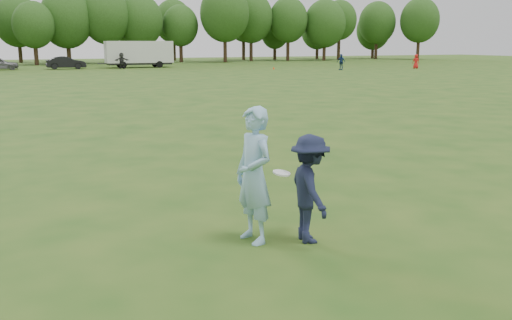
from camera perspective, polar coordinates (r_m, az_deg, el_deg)
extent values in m
plane|color=#224B15|center=(9.38, 3.82, -6.72)|extent=(200.00, 200.00, 0.00)
imported|color=#8EBEDC|center=(8.29, -0.22, -1.62)|extent=(0.64, 0.85, 2.12)
imported|color=#181D35|center=(8.39, 5.69, -3.04)|extent=(0.79, 1.18, 1.69)
imported|color=navy|center=(62.38, 8.94, 10.16)|extent=(0.85, 1.13, 1.78)
imported|color=red|center=(67.66, 16.49, 9.93)|extent=(0.97, 0.82, 1.68)
imported|color=#282828|center=(66.13, -13.95, 10.10)|extent=(1.77, 0.68, 1.87)
imported|color=black|center=(67.35, -19.37, 9.63)|extent=(4.42, 1.58, 1.45)
cone|color=#E23C0B|center=(63.28, 1.88, 9.66)|extent=(0.28, 0.28, 0.30)
cylinder|color=white|center=(8.13, 2.71, -1.37)|extent=(0.32, 0.32, 0.08)
cube|color=silver|center=(68.99, -12.22, 11.07)|extent=(8.00, 2.50, 2.60)
cube|color=black|center=(69.03, -12.16, 9.91)|extent=(7.60, 2.30, 0.25)
cylinder|color=black|center=(67.40, -13.80, 9.69)|extent=(0.80, 0.25, 0.80)
cylinder|color=black|center=(69.86, -14.16, 9.75)|extent=(0.80, 0.25, 0.80)
cylinder|color=black|center=(68.29, -10.11, 9.88)|extent=(0.80, 0.25, 0.80)
cylinder|color=black|center=(70.72, -10.60, 9.94)|extent=(0.80, 0.25, 0.80)
cube|color=#333333|center=(68.28, -15.83, 9.74)|extent=(1.20, 0.15, 0.12)
cylinder|color=#332114|center=(80.61, -22.15, 10.31)|extent=(0.56, 0.56, 3.01)
ellipsoid|color=#224115|center=(80.63, -22.37, 13.02)|extent=(5.46, 5.46, 6.28)
cylinder|color=#332114|center=(83.24, -19.11, 10.64)|extent=(0.56, 0.56, 3.23)
ellipsoid|color=#224115|center=(83.29, -19.35, 13.88)|extent=(7.29, 7.29, 8.38)
cylinder|color=#332114|center=(83.76, -15.37, 11.07)|extent=(0.56, 0.56, 3.77)
ellipsoid|color=#224115|center=(83.84, -15.56, 14.37)|extent=(6.95, 6.95, 8.00)
cylinder|color=#332114|center=(85.25, -11.94, 11.10)|extent=(0.56, 0.56, 3.33)
ellipsoid|color=#224115|center=(85.29, -12.08, 14.13)|extent=(6.71, 6.71, 7.71)
cylinder|color=#332114|center=(86.98, -7.90, 11.23)|extent=(0.56, 0.56, 3.22)
ellipsoid|color=#224115|center=(87.00, -7.98, 13.84)|extent=(5.54, 5.54, 6.37)
cylinder|color=#332114|center=(86.11, -3.27, 11.62)|extent=(0.56, 0.56, 4.15)
ellipsoid|color=#224115|center=(86.22, -3.32, 15.15)|extent=(7.59, 7.59, 8.73)
cylinder|color=#332114|center=(91.57, -0.52, 11.62)|extent=(0.56, 0.56, 3.95)
ellipsoid|color=#224115|center=(91.64, -0.53, 14.76)|extent=(7.16, 7.16, 8.24)
cylinder|color=#332114|center=(92.90, 3.37, 11.59)|extent=(0.56, 0.56, 3.90)
ellipsoid|color=#224115|center=(92.96, 3.41, 14.49)|extent=(6.49, 6.49, 7.46)
cylinder|color=#332114|center=(94.86, 7.18, 11.31)|extent=(0.56, 0.56, 3.16)
ellipsoid|color=#224115|center=(94.90, 7.26, 14.06)|extent=(6.99, 6.99, 8.04)
cylinder|color=#332114|center=(99.20, 8.70, 11.63)|extent=(0.56, 0.56, 4.29)
ellipsoid|color=#224115|center=(99.27, 8.79, 14.35)|extent=(6.02, 6.02, 6.93)
cylinder|color=#332114|center=(105.61, 12.52, 11.35)|extent=(0.56, 0.56, 3.68)
ellipsoid|color=#224115|center=(105.66, 12.64, 13.91)|extent=(6.78, 6.78, 7.80)
cylinder|color=#332114|center=(104.25, 16.68, 11.20)|extent=(0.56, 0.56, 3.96)
ellipsoid|color=#224115|center=(104.32, 16.85, 13.90)|extent=(6.93, 6.93, 7.96)
cylinder|color=#332114|center=(91.27, -23.58, 10.41)|extent=(0.56, 0.56, 3.28)
ellipsoid|color=#224115|center=(91.31, -23.82, 13.23)|extent=(6.78, 6.78, 7.79)
cylinder|color=#332114|center=(90.05, -19.07, 10.68)|extent=(0.56, 0.56, 3.11)
ellipsoid|color=#224115|center=(90.06, -19.25, 13.11)|extent=(5.34, 5.34, 6.14)
cylinder|color=#332114|center=(92.71, -13.25, 11.17)|extent=(0.56, 0.56, 3.50)
ellipsoid|color=#224115|center=(92.73, -13.36, 13.51)|extent=(4.82, 4.82, 5.54)
cylinder|color=#332114|center=(95.01, -8.62, 11.46)|extent=(0.56, 0.56, 3.80)
ellipsoid|color=#224115|center=(95.07, -8.71, 14.23)|extent=(6.34, 6.34, 7.29)
cylinder|color=#332114|center=(97.23, -1.32, 11.62)|extent=(0.56, 0.56, 3.84)
ellipsoid|color=#224115|center=(97.27, -1.33, 14.03)|extent=(5.09, 5.09, 5.86)
cylinder|color=#332114|center=(98.41, 1.99, 11.26)|extent=(0.56, 0.56, 2.58)
ellipsoid|color=#224115|center=(98.41, 2.00, 13.21)|extent=(4.86, 4.86, 5.59)
cylinder|color=#332114|center=(104.09, 6.44, 11.26)|extent=(0.56, 0.56, 2.62)
ellipsoid|color=#224115|center=(104.10, 6.49, 13.41)|extent=(6.11, 6.11, 7.02)
cylinder|color=#332114|center=(109.22, 12.17, 11.09)|extent=(0.56, 0.56, 2.54)
ellipsoid|color=#224115|center=(109.22, 12.26, 13.20)|extent=(6.47, 6.47, 7.44)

